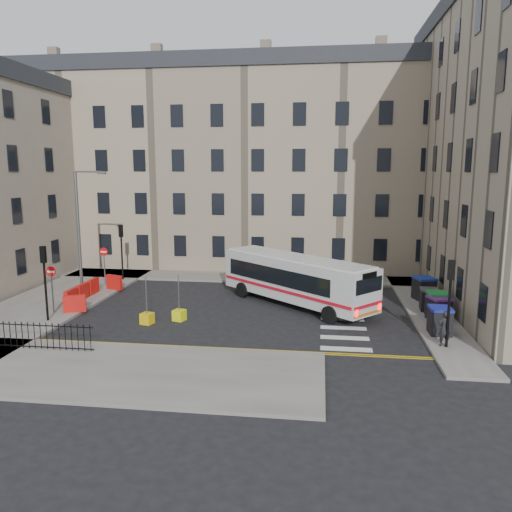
% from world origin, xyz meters
% --- Properties ---
extents(ground, '(120.00, 120.00, 0.00)m').
position_xyz_m(ground, '(0.00, 0.00, 0.00)').
color(ground, black).
rests_on(ground, ground).
extents(pavement_north, '(36.00, 3.20, 0.15)m').
position_xyz_m(pavement_north, '(-6.00, 8.60, 0.07)').
color(pavement_north, slate).
rests_on(pavement_north, ground).
extents(pavement_east, '(2.40, 26.00, 0.15)m').
position_xyz_m(pavement_east, '(9.00, 4.00, 0.07)').
color(pavement_east, slate).
rests_on(pavement_east, ground).
extents(pavement_west, '(6.00, 22.00, 0.15)m').
position_xyz_m(pavement_west, '(-14.00, 1.00, 0.07)').
color(pavement_west, slate).
rests_on(pavement_west, ground).
extents(pavement_sw, '(20.00, 6.00, 0.15)m').
position_xyz_m(pavement_sw, '(-7.00, -10.00, 0.07)').
color(pavement_sw, slate).
rests_on(pavement_sw, ground).
extents(terrace_north, '(38.30, 10.80, 17.20)m').
position_xyz_m(terrace_north, '(-7.00, 15.50, 8.62)').
color(terrace_north, gray).
rests_on(terrace_north, ground).
extents(traffic_light_east, '(0.28, 0.22, 4.10)m').
position_xyz_m(traffic_light_east, '(8.60, -5.50, 2.87)').
color(traffic_light_east, black).
rests_on(traffic_light_east, pavement_east).
extents(traffic_light_nw, '(0.28, 0.22, 4.10)m').
position_xyz_m(traffic_light_nw, '(-12.00, 6.50, 2.87)').
color(traffic_light_nw, black).
rests_on(traffic_light_nw, pavement_west).
extents(traffic_light_sw, '(0.28, 0.22, 4.10)m').
position_xyz_m(traffic_light_sw, '(-12.00, -4.00, 2.87)').
color(traffic_light_sw, black).
rests_on(traffic_light_sw, pavement_west).
extents(streetlamp, '(0.50, 0.22, 8.14)m').
position_xyz_m(streetlamp, '(-13.00, 2.00, 4.34)').
color(streetlamp, '#595B5E').
rests_on(streetlamp, pavement_west).
extents(no_entry_north, '(0.60, 0.08, 3.00)m').
position_xyz_m(no_entry_north, '(-12.50, 4.50, 2.08)').
color(no_entry_north, '#595B5E').
rests_on(no_entry_north, pavement_west).
extents(no_entry_south, '(0.60, 0.08, 3.00)m').
position_xyz_m(no_entry_south, '(-12.50, -2.50, 2.08)').
color(no_entry_south, '#595B5E').
rests_on(no_entry_south, pavement_west).
extents(roadworks_barriers, '(1.66, 6.26, 1.00)m').
position_xyz_m(roadworks_barriers, '(-11.84, 0.50, 0.65)').
color(roadworks_barriers, red).
rests_on(roadworks_barriers, pavement_west).
extents(iron_railings, '(7.80, 0.04, 1.20)m').
position_xyz_m(iron_railings, '(-11.25, -8.20, 0.75)').
color(iron_railings, black).
rests_on(iron_railings, pavement_sw).
extents(bus, '(9.78, 9.17, 2.98)m').
position_xyz_m(bus, '(1.23, 1.38, 1.72)').
color(bus, silver).
rests_on(bus, ground).
extents(wheelie_bin_a, '(1.08, 1.24, 1.37)m').
position_xyz_m(wheelie_bin_a, '(8.71, -3.56, 0.84)').
color(wheelie_bin_a, black).
rests_on(wheelie_bin_a, pavement_east).
extents(wheelie_bin_b, '(1.35, 1.45, 1.30)m').
position_xyz_m(wheelie_bin_b, '(9.18, -1.17, 0.81)').
color(wheelie_bin_b, black).
rests_on(wheelie_bin_b, pavement_east).
extents(wheelie_bin_c, '(1.21, 1.36, 1.41)m').
position_xyz_m(wheelie_bin_c, '(9.24, -0.56, 0.86)').
color(wheelie_bin_c, black).
rests_on(wheelie_bin_c, pavement_east).
extents(wheelie_bin_d, '(1.09, 1.23, 1.28)m').
position_xyz_m(wheelie_bin_d, '(9.06, 0.80, 0.79)').
color(wheelie_bin_d, black).
rests_on(wheelie_bin_d, pavement_east).
extents(wheelie_bin_e, '(1.47, 1.58, 1.45)m').
position_xyz_m(wheelie_bin_e, '(9.25, 3.25, 0.88)').
color(wheelie_bin_e, black).
rests_on(wheelie_bin_e, pavement_east).
extents(pedestrian, '(0.71, 0.58, 1.69)m').
position_xyz_m(pedestrian, '(8.50, -5.35, 0.99)').
color(pedestrian, black).
rests_on(pedestrian, pavement_east).
extents(bollard_yellow, '(0.73, 0.73, 0.60)m').
position_xyz_m(bollard_yellow, '(-6.56, -3.45, 0.30)').
color(bollard_yellow, '#DFB60C').
rests_on(bollard_yellow, ground).
extents(bollard_chevron, '(0.75, 0.75, 0.60)m').
position_xyz_m(bollard_chevron, '(-5.00, -2.62, 0.30)').
color(bollard_chevron, '#DEE30D').
rests_on(bollard_chevron, ground).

